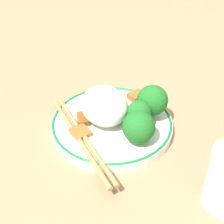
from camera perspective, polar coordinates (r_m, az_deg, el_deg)
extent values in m
plane|color=#9E7A56|center=(0.57, 0.00, -2.96)|extent=(3.00, 3.00, 0.00)
cylinder|color=white|center=(0.56, 0.00, -2.30)|extent=(0.22, 0.22, 0.02)
torus|color=#197238|center=(0.56, 0.00, -1.62)|extent=(0.22, 0.22, 0.00)
ellipsoid|color=white|center=(0.55, -1.40, 1.20)|extent=(0.10, 0.08, 0.06)
cylinder|color=#72AD4C|center=(0.52, 4.77, -4.88)|extent=(0.02, 0.02, 0.01)
sphere|color=#1E6B23|center=(0.50, 4.91, -2.75)|extent=(0.05, 0.05, 0.05)
cylinder|color=#72AD4C|center=(0.54, 4.86, -2.08)|extent=(0.02, 0.02, 0.02)
sphere|color=#1E6B23|center=(0.53, 5.00, -0.09)|extent=(0.04, 0.04, 0.04)
cylinder|color=#72AD4C|center=(0.57, 7.17, -0.22)|extent=(0.01, 0.01, 0.02)
sphere|color=#1E6B23|center=(0.55, 7.40, 2.11)|extent=(0.06, 0.06, 0.06)
cube|color=#995B28|center=(0.61, 4.49, 2.88)|extent=(0.03, 0.03, 0.01)
cube|color=brown|center=(0.59, -3.13, 1.55)|extent=(0.04, 0.05, 0.01)
cube|color=#9E6633|center=(0.59, 1.05, 1.48)|extent=(0.03, 0.03, 0.01)
cube|color=brown|center=(0.56, -5.35, -1.25)|extent=(0.04, 0.02, 0.01)
cube|color=#995B28|center=(0.53, -5.79, -3.74)|extent=(0.04, 0.04, 0.01)
cylinder|color=#AD8451|center=(0.52, -6.12, -4.92)|extent=(0.23, 0.04, 0.01)
cylinder|color=#AD8451|center=(0.52, -5.06, -4.57)|extent=(0.23, 0.04, 0.01)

